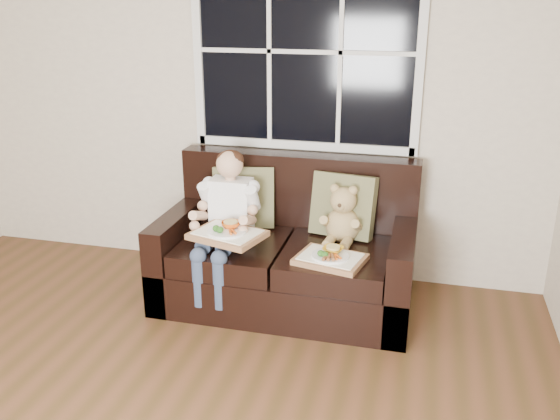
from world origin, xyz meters
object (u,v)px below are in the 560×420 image
(loveseat, at_px, (288,257))
(tray_left, at_px, (228,233))
(child, at_px, (226,211))
(tray_right, at_px, (331,258))
(teddy_bear, at_px, (343,218))

(loveseat, bearing_deg, tray_left, -136.13)
(child, xyz_separation_m, tray_left, (0.07, -0.19, -0.08))
(child, bearing_deg, tray_right, -14.32)
(tray_left, distance_m, tray_right, 0.68)
(tray_left, relative_size, tray_right, 1.10)
(teddy_bear, bearing_deg, loveseat, -167.89)
(loveseat, height_order, tray_left, loveseat)
(child, relative_size, tray_right, 1.96)
(teddy_bear, relative_size, tray_right, 0.88)
(loveseat, xyz_separation_m, child, (-0.40, -0.12, 0.35))
(tray_right, bearing_deg, child, 178.33)
(child, relative_size, tray_left, 1.79)
(teddy_bear, xyz_separation_m, tray_left, (-0.69, -0.36, -0.04))
(tray_left, height_order, tray_right, tray_left)
(tray_left, xyz_separation_m, tray_right, (0.67, 0.00, -0.10))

